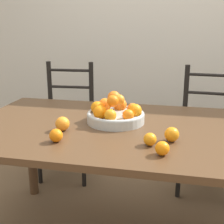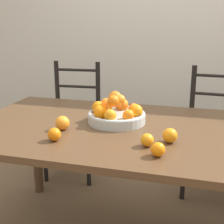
{
  "view_description": "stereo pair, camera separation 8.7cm",
  "coord_description": "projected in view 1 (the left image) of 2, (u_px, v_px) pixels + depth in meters",
  "views": [
    {
      "loc": [
        0.19,
        -1.61,
        1.32
      ],
      "look_at": [
        -0.16,
        -0.03,
        0.85
      ],
      "focal_mm": 50.0,
      "sensor_mm": 36.0,
      "label": 1
    },
    {
      "loc": [
        0.27,
        -1.59,
        1.32
      ],
      "look_at": [
        -0.16,
        -0.03,
        0.85
      ],
      "focal_mm": 50.0,
      "sensor_mm": 36.0,
      "label": 2
    }
  ],
  "objects": [
    {
      "name": "wall_back",
      "position": [
        163.0,
        24.0,
        3.02
      ],
      "size": [
        8.0,
        0.06,
        2.6
      ],
      "color": "beige",
      "rests_on": "ground_plane"
    },
    {
      "name": "dining_table",
      "position": [
        141.0,
        142.0,
        1.72
      ],
      "size": [
        1.95,
        1.02,
        0.76
      ],
      "color": "#4C331E",
      "rests_on": "ground_plane"
    },
    {
      "name": "fruit_bowl",
      "position": [
        115.0,
        113.0,
        1.79
      ],
      "size": [
        0.33,
        0.33,
        0.18
      ],
      "color": "#B2B7B2",
      "rests_on": "dining_table"
    },
    {
      "name": "orange_loose_0",
      "position": [
        172.0,
        134.0,
        1.5
      ],
      "size": [
        0.07,
        0.07,
        0.07
      ],
      "color": "orange",
      "rests_on": "dining_table"
    },
    {
      "name": "orange_loose_1",
      "position": [
        150.0,
        139.0,
        1.45
      ],
      "size": [
        0.06,
        0.06,
        0.06
      ],
      "color": "orange",
      "rests_on": "dining_table"
    },
    {
      "name": "orange_loose_2",
      "position": [
        62.0,
        124.0,
        1.65
      ],
      "size": [
        0.08,
        0.08,
        0.08
      ],
      "color": "orange",
      "rests_on": "dining_table"
    },
    {
      "name": "orange_loose_3",
      "position": [
        56.0,
        135.0,
        1.5
      ],
      "size": [
        0.07,
        0.07,
        0.07
      ],
      "color": "orange",
      "rests_on": "dining_table"
    },
    {
      "name": "orange_loose_4",
      "position": [
        162.0,
        148.0,
        1.35
      ],
      "size": [
        0.06,
        0.06,
        0.06
      ],
      "color": "orange",
      "rests_on": "dining_table"
    },
    {
      "name": "chair_left",
      "position": [
        67.0,
        123.0,
        2.71
      ],
      "size": [
        0.45,
        0.43,
        0.98
      ],
      "rotation": [
        0.0,
        0.0,
        0.08
      ],
      "color": "black",
      "rests_on": "ground_plane"
    },
    {
      "name": "chair_right",
      "position": [
        207.0,
        133.0,
        2.47
      ],
      "size": [
        0.44,
        0.42,
        0.98
      ],
      "rotation": [
        0.0,
        0.0,
        -0.06
      ],
      "color": "black",
      "rests_on": "ground_plane"
    }
  ]
}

